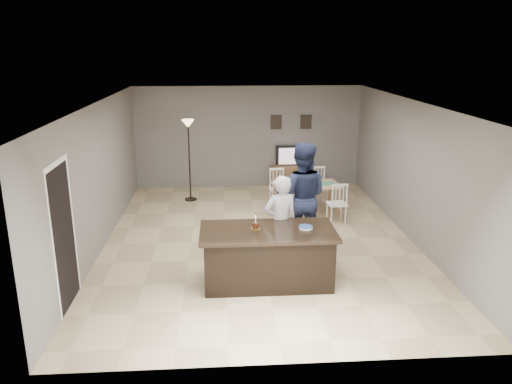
{
  "coord_description": "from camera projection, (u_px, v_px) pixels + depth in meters",
  "views": [
    {
      "loc": [
        -0.7,
        -9.16,
        3.7
      ],
      "look_at": [
        -0.08,
        -0.3,
        1.09
      ],
      "focal_mm": 35.0,
      "sensor_mm": 36.0,
      "label": 1
    }
  ],
  "objects": [
    {
      "name": "tv_screen_glow",
      "position": [
        293.0,
        156.0,
        13.29
      ],
      "size": [
        0.78,
        0.0,
        0.78
      ],
      "primitive_type": "plane",
      "rotation": [
        1.57,
        0.0,
        3.14
      ],
      "color": "#DC5718",
      "rests_on": "tv_console"
    },
    {
      "name": "kitchen_island",
      "position": [
        268.0,
        256.0,
        8.01
      ],
      "size": [
        2.15,
        1.1,
        0.9
      ],
      "color": "black",
      "rests_on": "floor"
    },
    {
      "name": "doorway",
      "position": [
        63.0,
        224.0,
        7.11
      ],
      "size": [
        0.0,
        2.1,
        2.65
      ],
      "color": "black",
      "rests_on": "floor"
    },
    {
      "name": "dining_table",
      "position": [
        306.0,
        190.0,
        11.26
      ],
      "size": [
        1.57,
        1.8,
        0.91
      ],
      "rotation": [
        0.0,
        0.0,
        0.1
      ],
      "color": "#A6805A",
      "rests_on": "floor"
    },
    {
      "name": "room_shell",
      "position": [
        259.0,
        157.0,
        9.39
      ],
      "size": [
        8.0,
        8.0,
        8.0
      ],
      "color": "slate",
      "rests_on": "floor"
    },
    {
      "name": "man",
      "position": [
        301.0,
        197.0,
        9.19
      ],
      "size": [
        1.14,
        0.98,
        2.04
      ],
      "primitive_type": "imported",
      "rotation": [
        0.0,
        0.0,
        2.92
      ],
      "color": "#1A2039",
      "rests_on": "floor"
    },
    {
      "name": "plate_stack",
      "position": [
        306.0,
        227.0,
        7.95
      ],
      "size": [
        0.23,
        0.23,
        0.04
      ],
      "color": "white",
      "rests_on": "kitchen_island"
    },
    {
      "name": "tv_console",
      "position": [
        293.0,
        177.0,
        13.46
      ],
      "size": [
        1.2,
        0.4,
        0.6
      ],
      "primitive_type": "cube",
      "color": "brown",
      "rests_on": "floor"
    },
    {
      "name": "birthday_cake",
      "position": [
        256.0,
        226.0,
        7.92
      ],
      "size": [
        0.14,
        0.14,
        0.22
      ],
      "color": "gold",
      "rests_on": "kitchen_island"
    },
    {
      "name": "floor_lamp",
      "position": [
        189.0,
        138.0,
        12.01
      ],
      "size": [
        0.3,
        0.3,
        2.01
      ],
      "color": "black",
      "rests_on": "floor"
    },
    {
      "name": "picture_frames",
      "position": [
        291.0,
        122.0,
        13.25
      ],
      "size": [
        1.1,
        0.02,
        0.38
      ],
      "color": "black",
      "rests_on": "room_shell"
    },
    {
      "name": "floor",
      "position": [
        259.0,
        240.0,
        9.86
      ],
      "size": [
        8.0,
        8.0,
        0.0
      ],
      "primitive_type": "plane",
      "color": "tan",
      "rests_on": "ground"
    },
    {
      "name": "woman",
      "position": [
        280.0,
        222.0,
        8.45
      ],
      "size": [
        0.68,
        0.54,
        1.64
      ],
      "primitive_type": "imported",
      "rotation": [
        0.0,
        0.0,
        3.42
      ],
      "color": "silver",
      "rests_on": "floor"
    },
    {
      "name": "television",
      "position": [
        293.0,
        156.0,
        13.37
      ],
      "size": [
        0.91,
        0.12,
        0.53
      ],
      "primitive_type": "imported",
      "rotation": [
        0.0,
        0.0,
        3.14
      ],
      "color": "black",
      "rests_on": "tv_console"
    }
  ]
}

